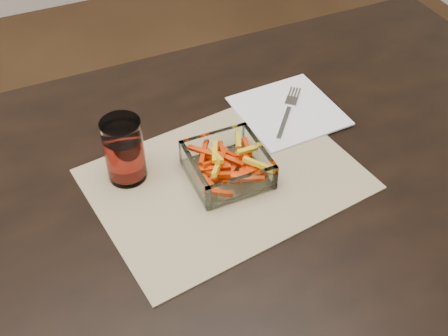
{
  "coord_description": "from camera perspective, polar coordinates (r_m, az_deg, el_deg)",
  "views": [
    {
      "loc": [
        -0.21,
        -0.61,
        1.45
      ],
      "look_at": [
        0.07,
        0.02,
        0.78
      ],
      "focal_mm": 45.0,
      "sensor_mm": 36.0,
      "label": 1
    }
  ],
  "objects": [
    {
      "name": "placemat",
      "position": [
        0.98,
        0.18,
        -1.13
      ],
      "size": [
        0.49,
        0.39,
        0.0
      ],
      "primitive_type": "cube",
      "rotation": [
        0.0,
        0.0,
        0.13
      ],
      "color": "tan",
      "rests_on": "dining_table"
    },
    {
      "name": "napkin",
      "position": [
        1.13,
        6.56,
        5.79
      ],
      "size": [
        0.2,
        0.2,
        0.0
      ],
      "primitive_type": "cube",
      "rotation": [
        0.0,
        0.0,
        0.04
      ],
      "color": "white",
      "rests_on": "placemat"
    },
    {
      "name": "fork",
      "position": [
        1.13,
        6.55,
        5.86
      ],
      "size": [
        0.12,
        0.14,
        0.0
      ],
      "rotation": [
        0.0,
        0.0,
        -0.71
      ],
      "color": "silver",
      "rests_on": "napkin"
    },
    {
      "name": "tumbler",
      "position": [
        0.97,
        -10.08,
        1.61
      ],
      "size": [
        0.07,
        0.07,
        0.12
      ],
      "color": "white",
      "rests_on": "placemat"
    },
    {
      "name": "glass_bowl",
      "position": [
        0.97,
        0.33,
        0.14
      ],
      "size": [
        0.13,
        0.13,
        0.05
      ],
      "rotation": [
        0.0,
        0.0,
        -0.01
      ],
      "color": "white",
      "rests_on": "placemat"
    },
    {
      "name": "dining_table",
      "position": [
        1.02,
        -3.05,
        -6.79
      ],
      "size": [
        1.6,
        0.9,
        0.75
      ],
      "color": "black",
      "rests_on": "ground"
    }
  ]
}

